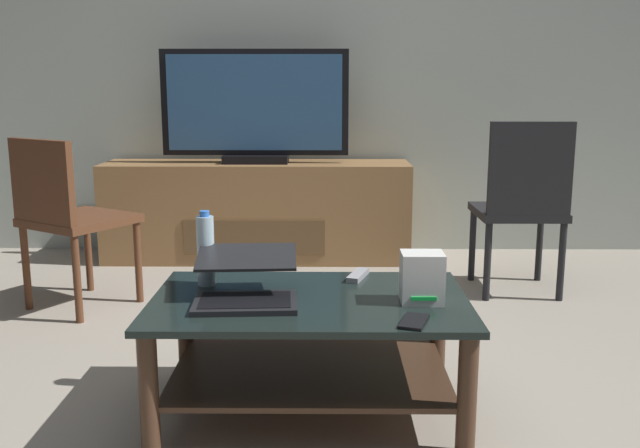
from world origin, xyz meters
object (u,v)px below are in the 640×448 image
Objects in this scene: media_cabinet at (257,211)px; television at (255,109)px; dining_chair at (522,200)px; tv_remote at (357,275)px; coffee_table at (309,334)px; cell_phone at (413,321)px; router_box at (421,277)px; side_chair at (66,213)px; laptop at (245,284)px; water_bottle_near at (205,250)px.

television is (-0.00, -0.02, 0.64)m from media_cabinet.
tv_remote is at bearing -128.77° from dining_chair.
cell_phone is at bearing -37.88° from coffee_table.
router_box is (0.37, -0.04, 0.21)m from coffee_table.
television is at bearing 51.25° from side_chair.
router_box is at bearing -6.43° from coffee_table.
media_cabinet is 1.67× the size of television.
dining_chair is 6.58× the size of cell_phone.
television reaches higher than media_cabinet.
laptop reaches higher than coffee_table.
router_box is (1.57, -1.14, 0.00)m from side_chair.
laptop is (0.18, -2.16, -0.49)m from television.
media_cabinet reaches higher than laptop.
coffee_table is 2.83× the size of laptop.
media_cabinet is 5.16× the size of laptop.
television reaches higher than cell_phone.
water_bottle_near is 1.90× the size of cell_phone.
tv_remote is (0.56, -1.88, -0.54)m from television.
laptop is 0.47m from tv_remote.
tv_remote is at bearing -73.53° from television.
laptop is at bearing -85.30° from television.
side_chair reaches higher than coffee_table.
media_cabinet is 2.01m from water_bottle_near.
water_bottle_near is at bearing 131.25° from laptop.
laptop is (0.18, -2.18, 0.16)m from media_cabinet.
media_cabinet is at bearing 51.84° from side_chair.
coffee_table is at bearing -79.72° from television.
side_chair is at bearing 144.14° from router_box.
tv_remote is (0.56, -1.90, 0.11)m from media_cabinet.
television is 1.25× the size of dining_chair.
media_cabinet is 2.49m from cell_phone.
cell_phone is at bearing -73.51° from television.
side_chair is at bearing -173.19° from dining_chair.
laptop is at bearing 176.16° from cell_phone.
cell_phone is (0.32, -0.25, 0.13)m from coffee_table.
coffee_table is at bearing -128.14° from dining_chair.
dining_chair is at bearing -27.97° from media_cabinet.
media_cabinet is 0.64m from television.
tv_remote is (-0.90, -1.13, -0.09)m from dining_chair.
television reaches higher than side_chair.
dining_chair is at bearing 6.81° from side_chair.
tv_remote is at bearing 124.39° from router_box.
dining_chair is 1.58m from router_box.
side_chair is (-0.82, -1.05, 0.18)m from media_cabinet.
cell_phone is (-0.05, -0.21, -0.08)m from router_box.
coffee_table is 6.35× the size of router_box.
television is 2.22m from laptop.
coffee_table is 0.28m from laptop.
media_cabinet is at bearing 152.03° from dining_chair.
tv_remote is (0.38, 0.28, -0.05)m from laptop.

